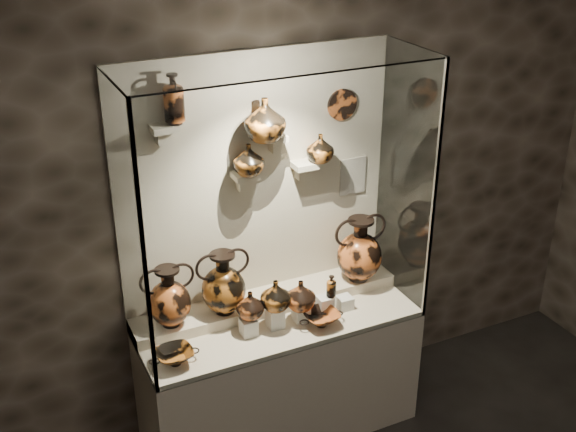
% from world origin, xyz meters
% --- Properties ---
extents(wall_back, '(5.00, 0.02, 3.20)m').
position_xyz_m(wall_back, '(0.00, 2.50, 1.60)').
color(wall_back, '#2E261D').
rests_on(wall_back, ground).
extents(plinth, '(1.70, 0.60, 0.80)m').
position_xyz_m(plinth, '(0.00, 2.18, 0.40)').
color(plinth, '#BDB198').
rests_on(plinth, floor).
extents(front_tier, '(1.68, 0.58, 0.03)m').
position_xyz_m(front_tier, '(0.00, 2.18, 0.82)').
color(front_tier, beige).
rests_on(front_tier, plinth).
extents(rear_tier, '(1.70, 0.25, 0.10)m').
position_xyz_m(rear_tier, '(0.00, 2.35, 0.85)').
color(rear_tier, beige).
rests_on(rear_tier, plinth).
extents(back_panel, '(1.70, 0.03, 1.60)m').
position_xyz_m(back_panel, '(0.00, 2.50, 1.60)').
color(back_panel, '#BDB198').
rests_on(back_panel, plinth).
extents(glass_front, '(1.70, 0.01, 1.60)m').
position_xyz_m(glass_front, '(0.00, 1.88, 1.60)').
color(glass_front, white).
rests_on(glass_front, plinth).
extents(glass_left, '(0.01, 0.60, 1.60)m').
position_xyz_m(glass_left, '(-0.85, 2.18, 1.60)').
color(glass_left, white).
rests_on(glass_left, plinth).
extents(glass_right, '(0.01, 0.60, 1.60)m').
position_xyz_m(glass_right, '(0.85, 2.18, 1.60)').
color(glass_right, white).
rests_on(glass_right, plinth).
extents(glass_top, '(1.70, 0.60, 0.01)m').
position_xyz_m(glass_top, '(0.00, 2.18, 2.40)').
color(glass_top, white).
rests_on(glass_top, back_panel).
extents(frame_post_left, '(0.02, 0.02, 1.60)m').
position_xyz_m(frame_post_left, '(-0.84, 1.89, 1.60)').
color(frame_post_left, gray).
rests_on(frame_post_left, plinth).
extents(frame_post_right, '(0.02, 0.02, 1.60)m').
position_xyz_m(frame_post_right, '(0.84, 1.89, 1.60)').
color(frame_post_right, gray).
rests_on(frame_post_right, plinth).
extents(pedestal_a, '(0.09, 0.09, 0.10)m').
position_xyz_m(pedestal_a, '(-0.22, 2.13, 0.88)').
color(pedestal_a, silver).
rests_on(pedestal_a, front_tier).
extents(pedestal_b, '(0.09, 0.09, 0.13)m').
position_xyz_m(pedestal_b, '(-0.05, 2.13, 0.90)').
color(pedestal_b, silver).
rests_on(pedestal_b, front_tier).
extents(pedestal_c, '(0.09, 0.09, 0.09)m').
position_xyz_m(pedestal_c, '(0.12, 2.13, 0.88)').
color(pedestal_c, silver).
rests_on(pedestal_c, front_tier).
extents(pedestal_d, '(0.09, 0.09, 0.12)m').
position_xyz_m(pedestal_d, '(0.28, 2.13, 0.89)').
color(pedestal_d, silver).
rests_on(pedestal_d, front_tier).
extents(pedestal_e, '(0.09, 0.09, 0.08)m').
position_xyz_m(pedestal_e, '(0.42, 2.13, 0.87)').
color(pedestal_e, silver).
rests_on(pedestal_e, front_tier).
extents(bracket_ul, '(0.14, 0.12, 0.04)m').
position_xyz_m(bracket_ul, '(-0.55, 2.42, 2.05)').
color(bracket_ul, '#BDB198').
rests_on(bracket_ul, back_panel).
extents(bracket_ca, '(0.14, 0.12, 0.04)m').
position_xyz_m(bracket_ca, '(-0.10, 2.42, 1.70)').
color(bracket_ca, '#BDB198').
rests_on(bracket_ca, back_panel).
extents(bracket_cb, '(0.10, 0.12, 0.04)m').
position_xyz_m(bracket_cb, '(0.10, 2.42, 1.90)').
color(bracket_cb, '#BDB198').
rests_on(bracket_cb, back_panel).
extents(bracket_cc, '(0.14, 0.12, 0.04)m').
position_xyz_m(bracket_cc, '(0.28, 2.42, 1.70)').
color(bracket_cc, '#BDB198').
rests_on(bracket_cc, back_panel).
extents(amphora_left, '(0.32, 0.32, 0.37)m').
position_xyz_m(amphora_left, '(-0.62, 2.32, 1.09)').
color(amphora_left, '#C05A24').
rests_on(amphora_left, rear_tier).
extents(amphora_mid, '(0.37, 0.37, 0.39)m').
position_xyz_m(amphora_mid, '(-0.30, 2.31, 1.10)').
color(amphora_mid, '#AA5D1E').
rests_on(amphora_mid, rear_tier).
extents(amphora_right, '(0.43, 0.43, 0.43)m').
position_xyz_m(amphora_right, '(0.61, 2.30, 1.12)').
color(amphora_right, '#C05A24').
rests_on(amphora_right, rear_tier).
extents(jug_a, '(0.18, 0.18, 0.17)m').
position_xyz_m(jug_a, '(-0.20, 2.15, 1.02)').
color(jug_a, '#C05A24').
rests_on(jug_a, pedestal_a).
extents(jug_b, '(0.20, 0.20, 0.19)m').
position_xyz_m(jug_b, '(-0.05, 2.12, 1.05)').
color(jug_b, '#AA5D1E').
rests_on(jug_b, pedestal_b).
extents(jug_c, '(0.23, 0.23, 0.19)m').
position_xyz_m(jug_c, '(0.11, 2.11, 1.01)').
color(jug_c, '#C05A24').
rests_on(jug_c, pedestal_c).
extents(lekythos_small, '(0.08, 0.08, 0.16)m').
position_xyz_m(lekythos_small, '(0.31, 2.11, 1.03)').
color(lekythos_small, '#AA5D1E').
rests_on(lekythos_small, pedestal_d).
extents(kylix_left, '(0.33, 0.31, 0.11)m').
position_xyz_m(kylix_left, '(-0.69, 2.04, 0.88)').
color(kylix_left, '#AA5D1E').
rests_on(kylix_left, front_tier).
extents(kylix_right, '(0.33, 0.31, 0.11)m').
position_xyz_m(kylix_right, '(0.20, 2.03, 0.88)').
color(kylix_right, '#C05A24').
rests_on(kylix_right, front_tier).
extents(lekythos_tall, '(0.15, 0.15, 0.30)m').
position_xyz_m(lekythos_tall, '(-0.49, 2.41, 2.22)').
color(lekythos_tall, '#C05A24').
rests_on(lekythos_tall, bracket_ul).
extents(ovoid_vase_a, '(0.21, 0.21, 0.18)m').
position_xyz_m(ovoid_vase_a, '(-0.09, 2.38, 1.81)').
color(ovoid_vase_a, '#AA5D1E').
rests_on(ovoid_vase_a, bracket_ca).
extents(ovoid_vase_b, '(0.24, 0.24, 0.24)m').
position_xyz_m(ovoid_vase_b, '(0.00, 2.35, 2.04)').
color(ovoid_vase_b, '#AA5D1E').
rests_on(ovoid_vase_b, bracket_cb).
extents(ovoid_vase_c, '(0.21, 0.21, 0.17)m').
position_xyz_m(ovoid_vase_c, '(0.37, 2.39, 1.80)').
color(ovoid_vase_c, '#AA5D1E').
rests_on(ovoid_vase_c, bracket_cc).
extents(wall_plate, '(0.19, 0.02, 0.19)m').
position_xyz_m(wall_plate, '(0.55, 2.47, 2.02)').
color(wall_plate, '#B05222').
rests_on(wall_plate, back_panel).
extents(info_placard, '(0.18, 0.01, 0.24)m').
position_xyz_m(info_placard, '(0.65, 2.47, 1.54)').
color(info_placard, beige).
rests_on(info_placard, back_panel).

